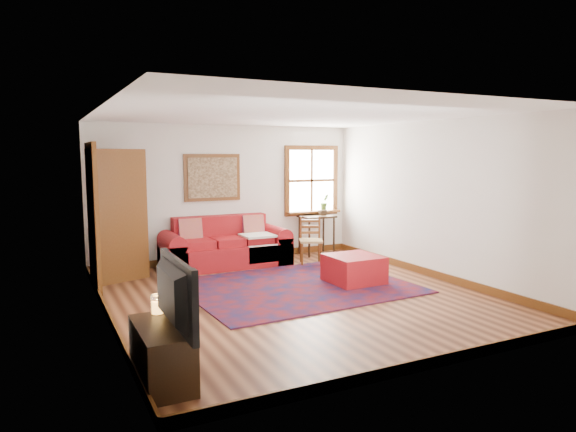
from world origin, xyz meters
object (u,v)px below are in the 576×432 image
red_leather_sofa (225,249)px  media_cabinet (162,354)px  red_ottoman (354,269)px  side_table (317,222)px  ladder_back_chair (311,239)px

red_leather_sofa → media_cabinet: (-2.07, -4.22, -0.04)m
red_leather_sofa → red_ottoman: red_leather_sofa is taller
red_ottoman → media_cabinet: size_ratio=0.83×
side_table → ladder_back_chair: 0.88m
red_leather_sofa → ladder_back_chair: size_ratio=2.62×
media_cabinet → red_leather_sofa: bearing=63.9°
ladder_back_chair → red_leather_sofa: bearing=160.1°
red_leather_sofa → media_cabinet: 4.70m
red_leather_sofa → side_table: size_ratio=2.86×
side_table → ladder_back_chair: ladder_back_chair is taller
red_ottoman → media_cabinet: media_cabinet is taller
ladder_back_chair → side_table: bearing=53.3°
red_ottoman → side_table: side_table is taller
side_table → ladder_back_chair: size_ratio=0.92×
red_ottoman → side_table: size_ratio=0.97×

